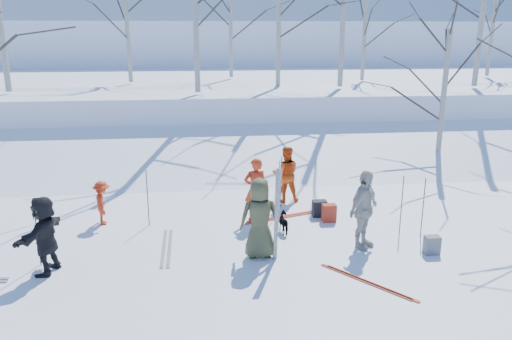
{
  "coord_description": "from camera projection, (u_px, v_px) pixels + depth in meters",
  "views": [
    {
      "loc": [
        -1.21,
        -9.44,
        4.36
      ],
      "look_at": [
        0.0,
        1.5,
        1.3
      ],
      "focal_mm": 35.0,
      "sensor_mm": 36.0,
      "label": 1
    }
  ],
  "objects": [
    {
      "name": "ground",
      "position": [
        264.0,
        250.0,
        10.33
      ],
      "size": [
        120.0,
        120.0,
        0.0
      ],
      "primitive_type": "plane",
      "color": "white",
      "rests_on": "ground"
    },
    {
      "name": "snow_ramp",
      "position": [
        238.0,
        160.0,
        17.0
      ],
      "size": [
        70.0,
        9.49,
        4.12
      ],
      "primitive_type": "cube",
      "rotation": [
        0.3,
        0.0,
        0.0
      ],
      "color": "white",
      "rests_on": "ground"
    },
    {
      "name": "snow_plateau",
      "position": [
        224.0,
        98.0,
        26.34
      ],
      "size": [
        70.0,
        18.0,
        2.2
      ],
      "primitive_type": "cube",
      "color": "white",
      "rests_on": "ground"
    },
    {
      "name": "far_hill",
      "position": [
        213.0,
        58.0,
        46.19
      ],
      "size": [
        90.0,
        30.0,
        6.0
      ],
      "primitive_type": "cube",
      "color": "white",
      "rests_on": "ground"
    },
    {
      "name": "skier_olive_center",
      "position": [
        260.0,
        218.0,
        9.82
      ],
      "size": [
        0.8,
        0.52,
        1.63
      ],
      "primitive_type": "imported",
      "rotation": [
        0.0,
        0.0,
        3.13
      ],
      "color": "#424328",
      "rests_on": "ground"
    },
    {
      "name": "skier_red_north",
      "position": [
        256.0,
        189.0,
        11.79
      ],
      "size": [
        0.59,
        0.43,
        1.53
      ],
      "primitive_type": "imported",
      "rotation": [
        0.0,
        0.0,
        3.26
      ],
      "color": "red",
      "rests_on": "ground"
    },
    {
      "name": "skier_redor_behind",
      "position": [
        286.0,
        174.0,
        13.11
      ],
      "size": [
        0.75,
        0.6,
        1.48
      ],
      "primitive_type": "imported",
      "rotation": [
        0.0,
        0.0,
        3.09
      ],
      "color": "#D64910",
      "rests_on": "ground"
    },
    {
      "name": "skier_red_seated",
      "position": [
        102.0,
        203.0,
        11.58
      ],
      "size": [
        0.51,
        0.73,
        1.04
      ],
      "primitive_type": "imported",
      "rotation": [
        0.0,
        0.0,
        1.76
      ],
      "color": "red",
      "rests_on": "ground"
    },
    {
      "name": "skier_cream_east",
      "position": [
        364.0,
        210.0,
        10.24
      ],
      "size": [
        1.0,
        0.95,
        1.66
      ],
      "primitive_type": "imported",
      "rotation": [
        0.0,
        0.0,
        0.73
      ],
      "color": "beige",
      "rests_on": "ground"
    },
    {
      "name": "skier_grey_west",
      "position": [
        45.0,
        235.0,
        9.18
      ],
      "size": [
        0.8,
        1.45,
        1.49
      ],
      "primitive_type": "imported",
      "rotation": [
        0.0,
        0.0,
        4.44
      ],
      "color": "black",
      "rests_on": "ground"
    },
    {
      "name": "dog",
      "position": [
        285.0,
        223.0,
        11.16
      ],
      "size": [
        0.35,
        0.58,
        0.46
      ],
      "primitive_type": "imported",
      "rotation": [
        0.0,
        0.0,
        3.35
      ],
      "color": "black",
      "rests_on": "ground"
    },
    {
      "name": "upright_ski_left",
      "position": [
        276.0,
        215.0,
        9.61
      ],
      "size": [
        0.09,
        0.16,
        1.9
      ],
      "primitive_type": "cube",
      "rotation": [
        0.07,
        0.0,
        0.12
      ],
      "color": "silver",
      "rests_on": "ground"
    },
    {
      "name": "upright_ski_right",
      "position": [
        277.0,
        214.0,
        9.63
      ],
      "size": [
        0.13,
        0.23,
        1.89
      ],
      "primitive_type": "cube",
      "rotation": [
        0.1,
        0.0,
        0.31
      ],
      "color": "silver",
      "rests_on": "ground"
    },
    {
      "name": "ski_pair_a",
      "position": [
        167.0,
        248.0,
        10.41
      ],
      "size": [
        0.27,
        1.91,
        0.02
      ],
      "primitive_type": null,
      "rotation": [
        0.0,
        0.0,
        0.02
      ],
      "color": "silver",
      "rests_on": "ground"
    },
    {
      "name": "ski_pair_b",
      "position": [
        367.0,
        282.0,
        8.97
      ],
      "size": [
        2.06,
        2.1,
        0.02
      ],
      "primitive_type": null,
      "rotation": [
        0.0,
        0.0,
        0.68
      ],
      "color": "#AE2F18",
      "rests_on": "ground"
    },
    {
      "name": "ski_pair_d",
      "position": [
        282.0,
        217.0,
        12.12
      ],
      "size": [
        1.32,
        2.02,
        0.02
      ],
      "primitive_type": null,
      "rotation": [
        0.0,
        0.0,
        1.89
      ],
      "color": "#AE2F18",
      "rests_on": "ground"
    },
    {
      "name": "ski_pole_a",
      "position": [
        37.0,
        233.0,
        9.48
      ],
      "size": [
        0.02,
        0.02,
        1.34
      ],
      "primitive_type": "cylinder",
      "color": "black",
      "rests_on": "ground"
    },
    {
      "name": "ski_pole_b",
      "position": [
        280.0,
        187.0,
        12.26
      ],
      "size": [
        0.02,
        0.02,
        1.34
      ],
      "primitive_type": "cylinder",
      "color": "black",
      "rests_on": "ground"
    },
    {
      "name": "ski_pole_c",
      "position": [
        281.0,
        182.0,
        12.67
      ],
      "size": [
        0.02,
        0.02,
        1.34
      ],
      "primitive_type": "cylinder",
      "color": "black",
      "rests_on": "ground"
    },
    {
      "name": "ski_pole_d",
      "position": [
        402.0,
        205.0,
        11.0
      ],
      "size": [
        0.02,
        0.02,
        1.34
      ],
      "primitive_type": "cylinder",
      "color": "black",
      "rests_on": "ground"
    },
    {
      "name": "ski_pole_e",
      "position": [
        423.0,
        208.0,
        10.83
      ],
      "size": [
        0.02,
        0.02,
        1.34
      ],
      "primitive_type": "cylinder",
      "color": "black",
      "rests_on": "ground"
    },
    {
      "name": "ski_pole_f",
      "position": [
        148.0,
        198.0,
        11.46
      ],
      "size": [
        0.02,
        0.02,
        1.34
      ],
      "primitive_type": "cylinder",
      "color": "black",
      "rests_on": "ground"
    },
    {
      "name": "backpack_red",
      "position": [
        329.0,
        213.0,
        11.82
      ],
      "size": [
        0.32,
        0.22,
        0.42
      ],
      "primitive_type": "cube",
      "color": "#9D2A18",
      "rests_on": "ground"
    },
    {
      "name": "backpack_grey",
      "position": [
        432.0,
        245.0,
        10.09
      ],
      "size": [
        0.3,
        0.2,
        0.38
      ],
      "primitive_type": "cube",
      "color": "slate",
      "rests_on": "ground"
    },
    {
      "name": "backpack_dark",
      "position": [
        319.0,
        208.0,
        12.15
      ],
      "size": [
        0.34,
        0.24,
        0.4
      ],
      "primitive_type": "cube",
      "color": "black",
      "rests_on": "ground"
    },
    {
      "name": "birch_plateau_a",
      "position": [
        364.0,
        33.0,
        22.57
      ],
      "size": [
        3.52,
        3.52,
        4.17
      ],
      "primitive_type": null,
      "color": "silver",
      "rests_on": "snow_plateau"
    },
    {
      "name": "birch_plateau_b",
      "position": [
        279.0,
        17.0,
        20.05
      ],
      "size": [
        4.41,
        4.41,
        5.45
      ],
      "primitive_type": null,
      "color": "silver",
      "rests_on": "snow_plateau"
    },
    {
      "name": "birch_plateau_c",
      "position": [
        127.0,
        20.0,
        21.5
      ],
      "size": [
        4.31,
        4.31,
        5.31
      ],
      "primitive_type": null,
      "color": "silver",
      "rests_on": "snow_plateau"
    },
    {
      "name": "birch_plateau_d",
      "position": [
        231.0,
        23.0,
        23.98
      ],
      "size": [
        4.16,
        4.16,
        5.08
      ],
      "primitive_type": null,
      "color": "silver",
      "rests_on": "snow_plateau"
    },
    {
      "name": "birch_plateau_g",
      "position": [
        344.0,
        1.0,
        19.54
      ],
      "size": [
        5.23,
        5.23,
        6.61
      ],
      "primitive_type": null,
      "color": "silver",
      "rests_on": "snow_plateau"
    },
    {
      "name": "birch_plateau_i",
      "position": [
        494.0,
        18.0,
        24.59
      ],
      "size": [
        4.51,
        4.51,
        5.59
      ],
      "primitive_type": null,
      "color": "silver",
      "rests_on": "snow_plateau"
    },
    {
      "name": "birch_edge_e",
      "position": [
        443.0,
        100.0,
        16.09
      ],
      "size": [
        3.72,
        3.72,
        4.45
      ],
      "primitive_type": null,
      "color": "silver",
      "rests_on": "ground"
    }
  ]
}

